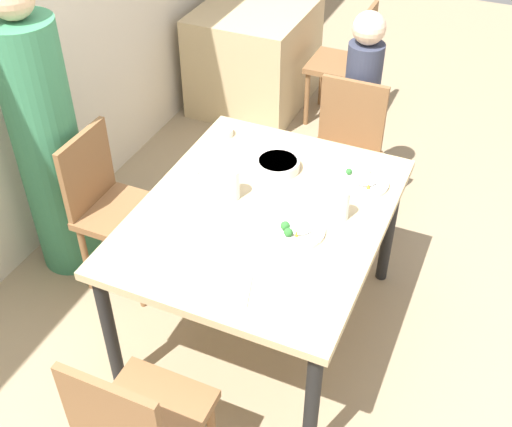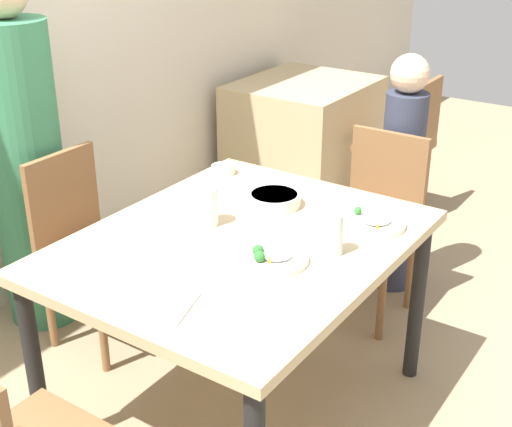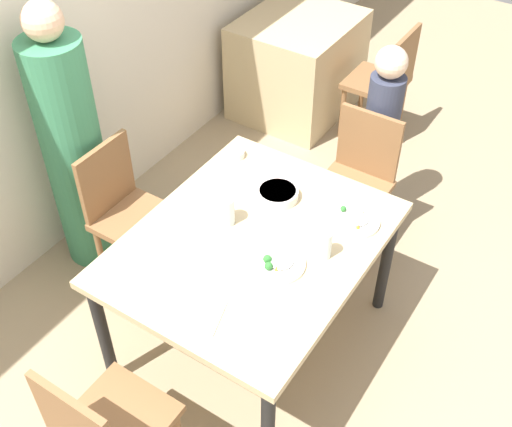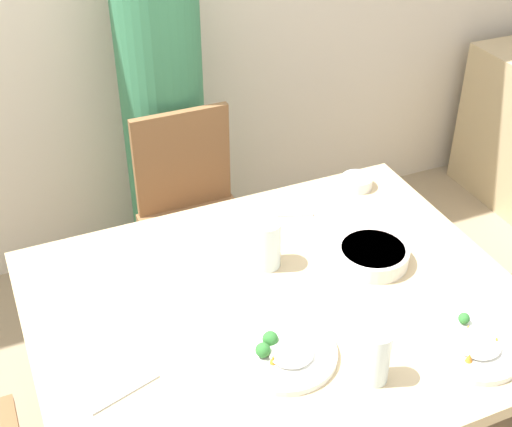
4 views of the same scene
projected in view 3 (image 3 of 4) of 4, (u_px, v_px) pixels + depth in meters
The scene contains 17 objects.
ground_plane at pixel (253, 339), 3.50m from camera, with size 10.00×10.00×0.00m, color #998466.
wall_back at pixel (5, 42), 3.19m from camera, with size 10.00×0.06×2.70m.
dining_table at pixel (252, 252), 3.04m from camera, with size 1.31×1.05×0.76m.
chair_adult_spot at pixel (127, 211), 3.55m from camera, with size 0.40×0.40×0.88m.
chair_child_spot at pixel (356, 179), 3.76m from camera, with size 0.40×0.40×0.88m.
person_adult at pixel (74, 152), 3.51m from camera, with size 0.33×0.33×1.62m.
person_child at pixel (379, 141), 3.86m from camera, with size 0.21×0.21×1.21m.
bowl_curry at pixel (278, 194), 3.19m from camera, with size 0.21×0.21×0.05m.
plate_rice_adult at pixel (354, 220), 3.07m from camera, with size 0.25×0.25×0.05m.
plate_rice_child at pixel (276, 263), 2.86m from camera, with size 0.26×0.26×0.06m.
bowl_rice_small at pixel (235, 153), 3.45m from camera, with size 0.10×0.10×0.04m.
glass_water_tall at pixel (226, 211), 3.03m from camera, with size 0.08×0.08×0.15m.
glass_water_short at pixel (325, 244), 2.87m from camera, with size 0.06×0.06×0.15m.
fork_steel at pixel (211, 189), 3.26m from camera, with size 0.17×0.09×0.01m.
spoon_steel at pixel (218, 319), 2.64m from camera, with size 0.18×0.07×0.01m.
background_table at pixel (297, 65), 4.95m from camera, with size 0.89×0.78×0.76m.
chair_background at pixel (385, 80), 4.59m from camera, with size 0.40×0.40×0.88m.
Camera 3 is at (-1.77, -1.17, 2.87)m, focal length 45.00 mm.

